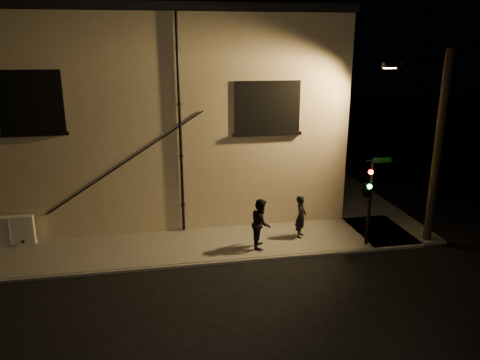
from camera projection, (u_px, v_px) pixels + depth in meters
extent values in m
plane|color=black|center=(241.00, 261.00, 16.47)|extent=(90.00, 90.00, 0.00)
cube|color=slate|center=(154.00, 249.00, 17.33)|extent=(20.00, 3.00, 0.12)
cube|color=slate|center=(332.00, 184.00, 25.13)|extent=(3.00, 16.00, 0.12)
cube|color=beige|center=(148.00, 108.00, 23.18)|extent=(16.00, 12.00, 8.50)
cube|color=black|center=(143.00, 14.00, 21.92)|extent=(16.20, 12.20, 0.30)
cube|color=black|center=(31.00, 102.00, 16.48)|extent=(2.20, 0.10, 2.20)
cube|color=black|center=(31.00, 102.00, 16.49)|extent=(1.98, 0.05, 1.98)
cube|color=black|center=(267.00, 107.00, 18.12)|extent=(2.60, 0.10, 2.00)
cube|color=#A5B28C|center=(267.00, 107.00, 18.13)|extent=(2.38, 0.05, 1.78)
cylinder|color=black|center=(180.00, 128.00, 17.65)|extent=(0.11, 0.11, 8.30)
cylinder|color=black|center=(123.00, 164.00, 17.67)|extent=(5.96, 0.04, 3.75)
cylinder|color=black|center=(126.00, 162.00, 17.67)|extent=(5.96, 0.04, 3.75)
cube|color=silver|center=(10.00, 231.00, 17.35)|extent=(1.72, 0.29, 1.13)
imported|color=black|center=(301.00, 216.00, 18.03)|extent=(0.65, 0.73, 1.67)
imported|color=black|center=(261.00, 223.00, 17.13)|extent=(0.91, 1.05, 1.85)
cylinder|color=black|center=(369.00, 204.00, 17.16)|extent=(0.12, 0.12, 3.19)
imported|color=black|center=(367.00, 188.00, 16.81)|extent=(0.57, 1.95, 0.77)
sphere|color=#FF140C|center=(371.00, 172.00, 16.47)|extent=(0.17, 0.17, 0.17)
sphere|color=#14FF3F|center=(370.00, 187.00, 16.62)|extent=(0.17, 0.17, 0.17)
cube|color=#0C4C1E|center=(382.00, 160.00, 16.75)|extent=(0.70, 0.03, 0.18)
cylinder|color=black|center=(438.00, 151.00, 17.05)|extent=(0.30, 0.30, 7.22)
cylinder|color=black|center=(419.00, 63.00, 16.53)|extent=(1.83, 1.00, 0.10)
cube|color=black|center=(390.00, 65.00, 16.94)|extent=(0.55, 0.28, 0.18)
cube|color=#FFC672|center=(390.00, 68.00, 16.97)|extent=(0.42, 0.20, 0.04)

